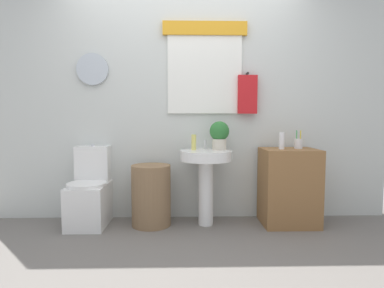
{
  "coord_description": "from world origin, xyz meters",
  "views": [
    {
      "loc": [
        0.01,
        -2.23,
        1.07
      ],
      "look_at": [
        0.08,
        0.8,
        0.82
      ],
      "focal_mm": 29.19,
      "sensor_mm": 36.0,
      "label": 1
    }
  ],
  "objects": [
    {
      "name": "toilet",
      "position": [
        -0.95,
        0.89,
        0.3
      ],
      "size": [
        0.38,
        0.51,
        0.81
      ],
      "color": "white",
      "rests_on": "ground_plane"
    },
    {
      "name": "ground_plane",
      "position": [
        0.0,
        0.0,
        0.0
      ],
      "size": [
        8.0,
        8.0,
        0.0
      ],
      "primitive_type": "plane",
      "color": "slate"
    },
    {
      "name": "toothbrush_cup",
      "position": [
        1.15,
        0.87,
        0.82
      ],
      "size": [
        0.08,
        0.08,
        0.19
      ],
      "color": "silver",
      "rests_on": "wooden_cabinet"
    },
    {
      "name": "soap_bottle",
      "position": [
        0.1,
        0.9,
        0.83
      ],
      "size": [
        0.05,
        0.05,
        0.16
      ],
      "primitive_type": "cylinder",
      "color": "#DBD166",
      "rests_on": "pedestal_sink"
    },
    {
      "name": "lotion_bottle",
      "position": [
        0.97,
        0.81,
        0.85
      ],
      "size": [
        0.05,
        0.05,
        0.17
      ],
      "primitive_type": "cylinder",
      "color": "white",
      "rests_on": "wooden_cabinet"
    },
    {
      "name": "wooden_cabinet",
      "position": [
        1.06,
        0.85,
        0.38
      ],
      "size": [
        0.54,
        0.44,
        0.77
      ],
      "primitive_type": "cube",
      "color": "olive",
      "rests_on": "ground_plane"
    },
    {
      "name": "laundry_hamper",
      "position": [
        -0.33,
        0.85,
        0.3
      ],
      "size": [
        0.39,
        0.39,
        0.61
      ],
      "primitive_type": "cylinder",
      "color": "#846647",
      "rests_on": "ground_plane"
    },
    {
      "name": "faucet",
      "position": [
        0.22,
        0.97,
        0.8
      ],
      "size": [
        0.03,
        0.03,
        0.1
      ],
      "primitive_type": "cylinder",
      "color": "silver",
      "rests_on": "pedestal_sink"
    },
    {
      "name": "potted_plant",
      "position": [
        0.36,
        0.91,
        0.91
      ],
      "size": [
        0.2,
        0.2,
        0.29
      ],
      "color": "beige",
      "rests_on": "pedestal_sink"
    },
    {
      "name": "back_wall",
      "position": [
        0.0,
        1.15,
        1.31
      ],
      "size": [
        4.4,
        0.18,
        2.6
      ],
      "color": "silver",
      "rests_on": "ground_plane"
    },
    {
      "name": "pedestal_sink",
      "position": [
        0.22,
        0.85,
        0.57
      ],
      "size": [
        0.52,
        0.52,
        0.75
      ],
      "color": "white",
      "rests_on": "ground_plane"
    }
  ]
}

